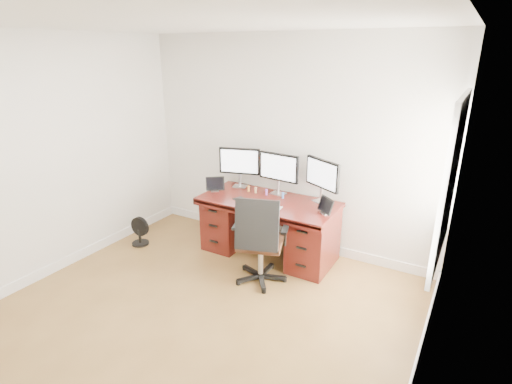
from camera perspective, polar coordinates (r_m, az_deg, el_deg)
The scene contains 19 objects.
ground at distance 3.98m, azimuth -11.54°, elevation -19.54°, with size 4.50×4.50×0.00m, color brown.
back_wall at distance 5.10m, azimuth 4.24°, elevation 6.70°, with size 4.00×0.10×2.70m, color white.
right_wall at distance 2.61m, azimuth 23.58°, elevation -7.97°, with size 0.10×4.50×2.70m.
desk at distance 5.05m, azimuth 1.88°, elevation -4.77°, with size 1.70×0.80×0.75m.
office_chair at distance 4.48m, azimuth 0.55°, elevation -8.91°, with size 0.71×0.71×1.05m.
floor_fan at distance 5.61m, azimuth -16.33°, elevation -5.45°, with size 0.27×0.23×0.39m.
monitor_left at distance 5.29m, azimuth -2.36°, elevation 4.24°, with size 0.54×0.19×0.53m.
monitor_center at distance 5.01m, azimuth 3.26°, elevation 3.36°, with size 0.55×0.15×0.53m.
monitor_right at distance 4.79m, azimuth 9.45°, elevation 2.34°, with size 0.50×0.29×0.53m.
tablet_left at distance 5.21m, azimuth -5.92°, elevation 1.03°, with size 0.23×0.20×0.19m.
tablet_right at distance 4.54m, azimuth 9.88°, elevation -2.05°, with size 0.23×0.20×0.19m.
keyboard at distance 4.76m, azimuth 1.18°, elevation -1.69°, with size 0.29×0.13×0.01m, color white.
trackpad at distance 4.65m, azimuth 2.90°, elevation -2.28°, with size 0.12×0.12×0.01m, color silver.
drawing_tablet at distance 4.89m, azimuth -2.14°, elevation -1.12°, with size 0.20×0.13×0.01m, color black.
phone at distance 4.83m, azimuth 2.04°, elevation -1.43°, with size 0.13×0.06×0.01m, color black.
figurine_orange at distance 5.17m, azimuth -1.06°, elevation 0.53°, with size 0.03×0.03×0.08m.
figurine_yellow at distance 5.12m, azimuth -0.05°, elevation 0.34°, with size 0.03×0.03×0.08m.
figurine_purple at distance 5.05m, azimuth 1.50°, elevation 0.04°, with size 0.03×0.03×0.08m.
figurine_blue at distance 4.95m, azimuth 3.88°, elevation -0.42°, with size 0.03×0.03×0.08m.
Camera 1 is at (2.16, -2.23, 2.49)m, focal length 28.00 mm.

